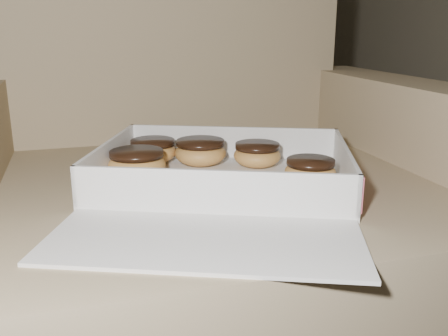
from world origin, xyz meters
name	(u,v)px	position (x,y,z in m)	size (l,w,h in m)	color
armchair	(204,232)	(0.97, 0.79, 0.31)	(0.95, 0.80, 0.99)	#8B7A59
bakery_box	(223,184)	(0.96, 0.64, 0.46)	(0.54, 0.58, 0.07)	white
donut_a	(200,151)	(0.96, 0.77, 0.48)	(0.09, 0.09, 0.05)	#D8904B
donut_b	(257,154)	(1.05, 0.73, 0.47)	(0.08, 0.08, 0.04)	#D8904B
donut_c	(153,150)	(0.88, 0.81, 0.47)	(0.09, 0.09, 0.04)	#D8904B
donut_d	(137,163)	(0.84, 0.72, 0.48)	(0.10, 0.10, 0.05)	#D8904B
donut_e	(310,171)	(1.10, 0.61, 0.47)	(0.08, 0.08, 0.04)	#D8904B
crumb_a	(221,199)	(0.94, 0.58, 0.45)	(0.01, 0.01, 0.00)	black
crumb_b	(332,187)	(1.12, 0.58, 0.45)	(0.01, 0.01, 0.00)	black
crumb_c	(294,182)	(1.08, 0.62, 0.45)	(0.01, 0.01, 0.00)	black
crumb_d	(203,189)	(0.93, 0.63, 0.45)	(0.01, 0.01, 0.00)	black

